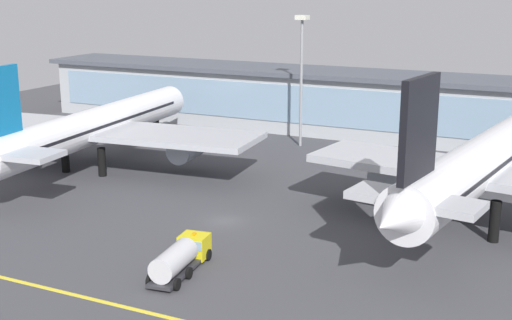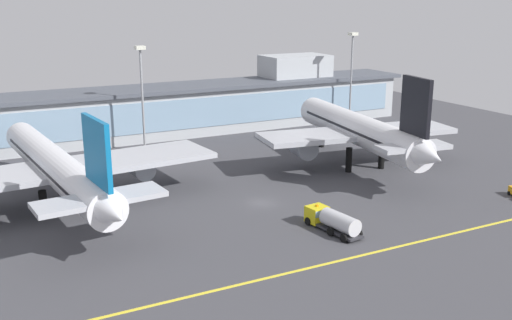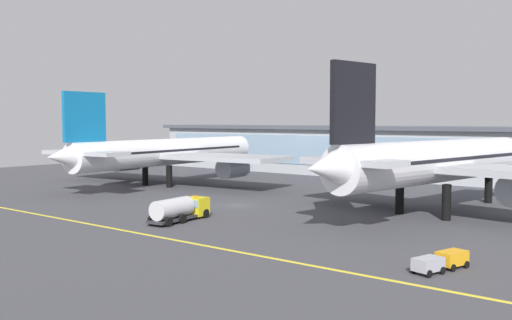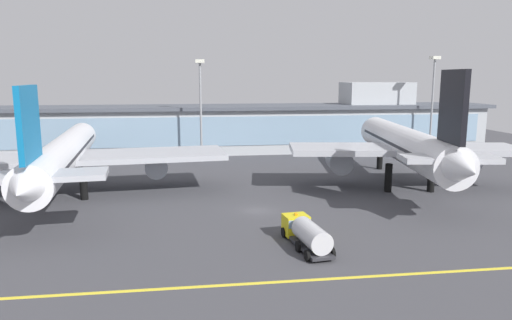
% 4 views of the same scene
% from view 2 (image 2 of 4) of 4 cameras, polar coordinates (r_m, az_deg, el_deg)
% --- Properties ---
extents(ground_plane, '(180.00, 180.00, 0.00)m').
position_cam_2_polar(ground_plane, '(88.58, 0.57, -4.15)').
color(ground_plane, '#424247').
extents(taxiway_centreline_stripe, '(144.00, 0.50, 0.01)m').
position_cam_2_polar(taxiway_centreline_stripe, '(71.32, 8.99, -9.34)').
color(taxiway_centreline_stripe, yellow).
rests_on(taxiway_centreline_stripe, ground).
extents(terminal_building, '(125.82, 14.00, 16.04)m').
position_cam_2_polar(terminal_building, '(132.63, -8.86, 4.88)').
color(terminal_building, '#ADB2B7').
rests_on(terminal_building, ground).
extents(airliner_near_left, '(48.23, 53.63, 16.53)m').
position_cam_2_polar(airliner_near_left, '(89.68, -18.67, -0.71)').
color(airliner_near_left, black).
rests_on(airliner_near_left, ground).
extents(airliner_near_right, '(36.87, 48.41, 18.23)m').
position_cam_2_polar(airliner_near_right, '(107.74, 9.85, 2.85)').
color(airliner_near_right, black).
rests_on(airliner_near_right, ground).
extents(fuel_tanker_truck, '(3.90, 9.28, 2.90)m').
position_cam_2_polar(fuel_tanker_truck, '(78.47, 7.29, -5.73)').
color(fuel_tanker_truck, black).
rests_on(fuel_tanker_truck, ground).
extents(apron_light_mast_west, '(1.80, 1.80, 20.79)m').
position_cam_2_polar(apron_light_mast_west, '(117.19, -10.96, 7.37)').
color(apron_light_mast_west, gray).
rests_on(apron_light_mast_west, ground).
extents(apron_light_mast_centre, '(1.80, 1.80, 21.86)m').
position_cam_2_polar(apron_light_mast_centre, '(142.81, 9.20, 9.08)').
color(apron_light_mast_centre, gray).
rests_on(apron_light_mast_centre, ground).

